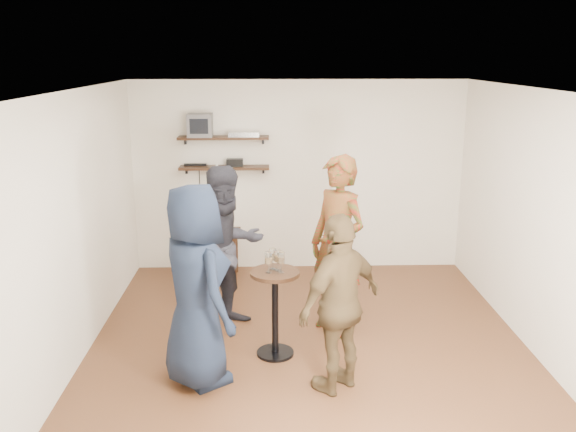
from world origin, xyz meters
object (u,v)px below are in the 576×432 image
object	(u,v)px
side_table	(219,240)
drinks_table	(275,302)
dvd_deck	(244,134)
crt_monitor	(200,125)
person_plaid	(337,246)
radio	(235,163)
person_dark	(228,248)
person_navy	(195,286)
person_brown	(340,304)

from	to	relation	value
side_table	drinks_table	distance (m)	2.30
dvd_deck	crt_monitor	bearing A→B (deg)	180.00
drinks_table	crt_monitor	bearing A→B (deg)	110.98
drinks_table	person_plaid	world-z (taller)	person_plaid
radio	person_plaid	xyz separation A→B (m)	(1.18, -1.95, -0.55)
side_table	person_dark	world-z (taller)	person_dark
person_navy	drinks_table	bearing A→B (deg)	-90.00
crt_monitor	dvd_deck	distance (m)	0.59
drinks_table	person_brown	xyz separation A→B (m)	(0.56, -0.64, 0.25)
radio	person_brown	size ratio (longest dim) A/B	0.14
side_table	person_brown	bearing A→B (deg)	-65.49
person_plaid	person_dark	xyz separation A→B (m)	(-1.17, 0.15, -0.07)
person_plaid	dvd_deck	bearing A→B (deg)	169.07
dvd_deck	drinks_table	bearing A→B (deg)	-81.31
person_plaid	person_brown	bearing A→B (deg)	-43.92
side_table	crt_monitor	bearing A→B (deg)	126.87
radio	drinks_table	world-z (taller)	radio
radio	side_table	bearing A→B (deg)	-124.66
side_table	person_navy	xyz separation A→B (m)	(0.02, -2.67, 0.39)
dvd_deck	side_table	bearing A→B (deg)	-138.20
person_plaid	person_brown	world-z (taller)	person_plaid
crt_monitor	person_brown	distance (m)	3.69
person_navy	person_brown	world-z (taller)	person_navy
person_brown	person_dark	bearing A→B (deg)	-92.73
side_table	person_brown	distance (m)	3.12
person_dark	crt_monitor	bearing A→B (deg)	68.40
person_brown	side_table	bearing A→B (deg)	-106.75
person_navy	person_brown	bearing A→B (deg)	-131.46
side_table	drinks_table	bearing A→B (deg)	-71.64
dvd_deck	person_plaid	distance (m)	2.41
person_plaid	drinks_table	bearing A→B (deg)	-90.00
dvd_deck	person_dark	world-z (taller)	dvd_deck
dvd_deck	radio	size ratio (longest dim) A/B	1.82
drinks_table	person_brown	size ratio (longest dim) A/B	0.54
crt_monitor	radio	size ratio (longest dim) A/B	1.45
crt_monitor	person_brown	world-z (taller)	crt_monitor
crt_monitor	side_table	bearing A→B (deg)	-53.13
radio	person_navy	xyz separation A→B (m)	(-0.20, -2.98, -0.59)
crt_monitor	person_brown	size ratio (longest dim) A/B	0.20
person_brown	drinks_table	bearing A→B (deg)	-90.00
crt_monitor	dvd_deck	xyz separation A→B (m)	(0.58, 0.00, -0.12)
person_navy	dvd_deck	bearing A→B (deg)	-40.45
dvd_deck	person_brown	xyz separation A→B (m)	(0.95, -3.14, -1.08)
crt_monitor	side_table	size ratio (longest dim) A/B	0.50
crt_monitor	dvd_deck	size ratio (longest dim) A/B	0.80
radio	person_plaid	size ratio (longest dim) A/B	0.11
dvd_deck	person_brown	size ratio (longest dim) A/B	0.25
dvd_deck	person_navy	size ratio (longest dim) A/B	0.22
dvd_deck	side_table	world-z (taller)	dvd_deck
radio	crt_monitor	bearing A→B (deg)	180.00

